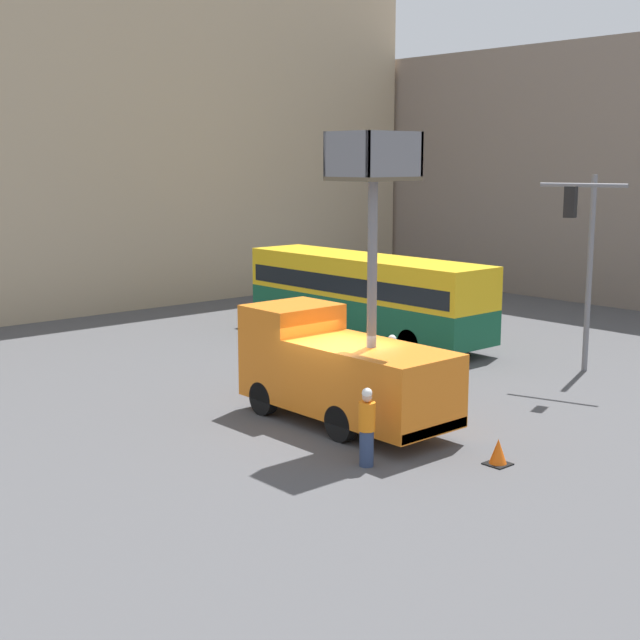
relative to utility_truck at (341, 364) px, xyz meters
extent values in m
plane|color=#4C4C4F|center=(-0.39, -0.20, -1.57)|extent=(120.00, 120.00, 0.00)
cube|color=orange|center=(0.00, 1.95, 0.08)|extent=(2.32, 1.83, 2.48)
cube|color=orange|center=(0.00, -1.11, -0.26)|extent=(2.32, 4.28, 1.79)
cube|color=red|center=(0.00, -3.19, -1.01)|extent=(2.27, 0.10, 0.24)
cylinder|color=black|center=(-1.01, 1.95, -1.11)|extent=(0.30, 0.91, 0.91)
cylinder|color=black|center=(1.01, 1.95, -1.11)|extent=(0.30, 0.91, 0.91)
cylinder|color=black|center=(-1.01, -1.11, -1.11)|extent=(0.30, 0.91, 0.91)
cylinder|color=black|center=(1.01, -1.11, -1.11)|extent=(0.30, 0.91, 0.91)
cylinder|color=slate|center=(0.00, -1.11, 2.66)|extent=(0.24, 0.24, 4.06)
cube|color=brown|center=(0.00, -1.11, 4.74)|extent=(1.84, 1.51, 0.10)
cube|color=slate|center=(-0.88, -1.11, 5.32)|extent=(0.08, 1.51, 1.05)
cube|color=slate|center=(0.88, -1.11, 5.32)|extent=(0.08, 1.51, 1.05)
cube|color=slate|center=(0.00, -0.39, 5.32)|extent=(1.84, 0.08, 1.05)
cube|color=slate|center=(0.00, -1.82, 5.32)|extent=(1.84, 0.08, 1.05)
cube|color=#145638|center=(8.22, 7.52, -0.53)|extent=(2.50, 10.84, 1.23)
cube|color=yellow|center=(8.22, 7.52, 0.83)|extent=(2.50, 10.84, 1.50)
cube|color=black|center=(8.22, 7.52, 0.61)|extent=(2.52, 10.41, 0.66)
cylinder|color=black|center=(7.12, 10.88, -1.07)|extent=(0.30, 0.99, 0.99)
cylinder|color=black|center=(9.32, 10.88, -1.07)|extent=(0.30, 0.99, 0.99)
cylinder|color=black|center=(7.12, 4.16, -1.07)|extent=(0.30, 0.99, 0.99)
cylinder|color=black|center=(9.32, 4.16, -1.07)|extent=(0.30, 0.99, 0.99)
cylinder|color=slate|center=(9.89, -0.95, 1.58)|extent=(0.18, 0.18, 6.29)
cylinder|color=slate|center=(8.64, -1.35, 4.43)|extent=(0.91, 2.53, 0.13)
cube|color=black|center=(7.40, -1.74, 3.98)|extent=(0.40, 0.40, 0.90)
sphere|color=red|center=(7.40, -1.74, 4.23)|extent=(0.20, 0.20, 0.20)
cylinder|color=navy|center=(-1.78, -2.78, -1.16)|extent=(0.32, 0.32, 0.82)
cylinder|color=orange|center=(-1.78, -2.78, -0.42)|extent=(0.38, 0.38, 0.65)
sphere|color=tan|center=(-1.78, -2.78, 0.02)|extent=(0.22, 0.22, 0.22)
sphere|color=white|center=(-1.78, -2.78, 0.12)|extent=(0.23, 0.23, 0.23)
cylinder|color=navy|center=(2.81, 0.89, -1.15)|extent=(0.32, 0.32, 0.84)
cylinder|color=orange|center=(2.81, 0.89, -0.39)|extent=(0.38, 0.38, 0.67)
sphere|color=tan|center=(2.81, 0.89, 0.05)|extent=(0.23, 0.23, 0.23)
sphere|color=white|center=(2.81, 0.89, 0.16)|extent=(0.24, 0.24, 0.24)
cube|color=black|center=(0.49, -4.68, -1.55)|extent=(0.53, 0.53, 0.03)
cone|color=#F25B0F|center=(0.49, -4.68, -1.27)|extent=(0.42, 0.42, 0.60)
camera|label=1|loc=(-15.15, -16.36, 5.21)|focal=50.00mm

